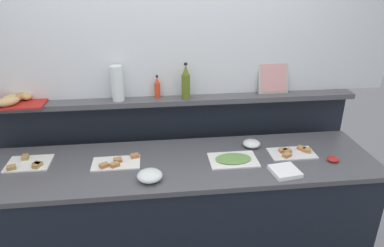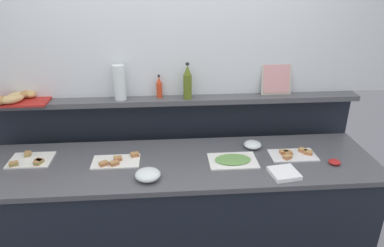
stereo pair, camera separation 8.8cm
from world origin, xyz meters
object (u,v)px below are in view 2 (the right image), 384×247
Objects in this scene: sandwich_platter_front at (31,160)px; condiment_bowl_teal at (335,162)px; sandwich_platter_rear at (293,155)px; bread_basket at (17,98)px; water_carafe at (119,82)px; hot_sauce_bottle at (159,88)px; glass_bowl_large at (148,175)px; glass_bowl_medium at (252,145)px; napkin_stack at (284,173)px; cold_cuts_platter at (233,160)px; framed_picture at (276,79)px; olive_oil_bottle at (188,83)px; sandwich_platter_side at (117,161)px.

sandwich_platter_front reaches higher than condiment_bowl_teal.
bread_basket is at bearing 168.04° from sandwich_platter_rear.
water_carafe reaches higher than sandwich_platter_front.
condiment_bowl_teal is at bearing -26.52° from hot_sauce_bottle.
glass_bowl_large is 1.26m from condiment_bowl_teal.
sandwich_platter_front is 0.89× the size of sandwich_platter_rear.
water_carafe reaches higher than condiment_bowl_teal.
napkin_stack is at bearing -73.69° from glass_bowl_medium.
framed_picture reaches higher than cold_cuts_platter.
glass_bowl_large reaches higher than sandwich_platter_rear.
glass_bowl_large is at bearing -175.78° from condiment_bowl_teal.
glass_bowl_large is 0.80m from olive_oil_bottle.
water_carafe is at bearing 88.95° from sandwich_platter_side.
bread_basket is (-1.72, 0.27, 0.31)m from glass_bowl_medium.
sandwich_platter_front is 0.82m from water_carafe.
bread_basket reaches higher than sandwich_platter_front.
glass_bowl_medium is at bearing 151.24° from condiment_bowl_teal.
sandwich_platter_side is at bearing -5.86° from sandwich_platter_front.
water_carafe reaches higher than framed_picture.
olive_oil_bottle is 0.70m from framed_picture.
olive_oil_bottle is at bearing 150.29° from sandwich_platter_rear.
water_carafe is at bearing 159.03° from condiment_bowl_teal.
olive_oil_bottle reaches higher than napkin_stack.
glass_bowl_large is at bearing -162.78° from cold_cuts_platter.
framed_picture reaches higher than sandwich_platter_front.
olive_oil_bottle is at bearing 150.69° from condiment_bowl_teal.
sandwich_platter_rear is at bearing 59.25° from napkin_stack.
cold_cuts_platter is 1.88× the size of hot_sauce_bottle.
olive_oil_bottle is at bearing 65.15° from glass_bowl_large.
sandwich_platter_side is 1.48m from condiment_bowl_teal.
glass_bowl_large reaches higher than sandwich_platter_side.
framed_picture reaches higher than bread_basket.
glass_bowl_medium is 0.49× the size of water_carafe.
olive_oil_bottle is (-0.96, 0.54, 0.41)m from condiment_bowl_teal.
hot_sauce_bottle is at bearing 83.35° from glass_bowl_large.
sandwich_platter_side is 0.97× the size of cold_cuts_platter.
condiment_bowl_teal is at bearing -29.31° from olive_oil_bottle.
cold_cuts_platter is 1.20× the size of olive_oil_bottle.
cold_cuts_platter is at bearing 146.00° from napkin_stack.
napkin_stack is (0.11, -0.39, -0.01)m from glass_bowl_medium.
framed_picture is at bearing 34.96° from glass_bowl_large.
sandwich_platter_side is at bearing 174.86° from condiment_bowl_teal.
framed_picture is (1.95, 0.05, 0.09)m from bread_basket.
olive_oil_bottle is (-0.72, 0.41, 0.42)m from sandwich_platter_rear.
cold_cuts_platter is at bearing -129.12° from framed_picture.
sandwich_platter_front is at bearing -156.22° from hot_sauce_bottle.
cold_cuts_platter is at bearing 17.22° from glass_bowl_large.
sandwich_platter_side reaches higher than condiment_bowl_teal.
cold_cuts_platter is at bearing -45.49° from hot_sauce_bottle.
framed_picture is at bearing 1.83° from water_carafe.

